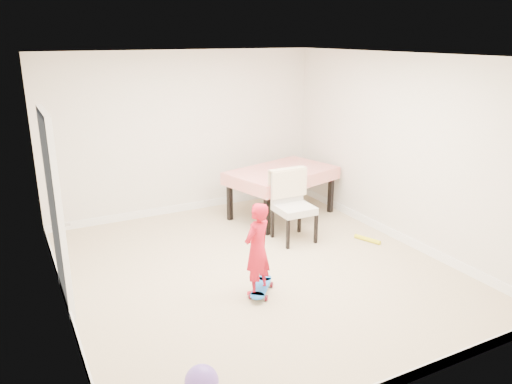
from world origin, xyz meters
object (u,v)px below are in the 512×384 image
dining_table (281,193)px  dining_chair (294,207)px  skateboard (261,289)px  child (257,252)px  balloon (202,382)px

dining_table → dining_chair: bearing=-125.3°
skateboard → child: (-0.06, -0.02, 0.49)m
dining_table → dining_chair: size_ratio=1.63×
skateboard → child: 0.49m
dining_table → dining_chair: dining_chair is taller
dining_table → skateboard: dining_table is taller
child → dining_table: bearing=-152.3°
child → skateboard: bearing=173.3°
skateboard → dining_chair: bearing=-5.0°
dining_table → child: size_ratio=1.55×
dining_chair → child: (-1.20, -1.16, 0.03)m
balloon → dining_table: bearing=51.3°
dining_table → skateboard: bearing=-140.5°
dining_chair → balloon: 3.41m
child → balloon: bearing=21.1°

